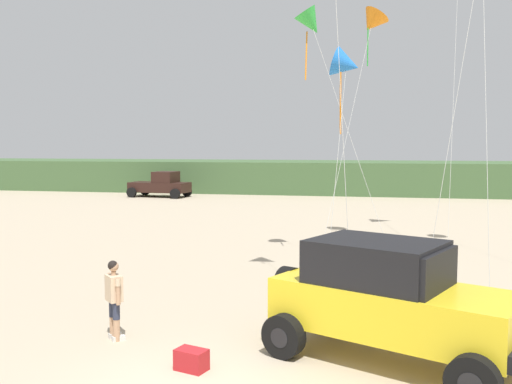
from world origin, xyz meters
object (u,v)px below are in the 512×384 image
kite_white_parafoil (311,23)px  kite_black_sled (372,23)px  cooler_box (191,360)px  jeep (390,298)px  kite_purple_stunt (346,65)px  person_watching (114,295)px  distant_pickup (161,185)px

kite_white_parafoil → kite_black_sled: kite_black_sled is taller
cooler_box → kite_black_sled: 16.62m
jeep → kite_purple_stunt: (-1.11, 5.77, 5.09)m
person_watching → cooler_box: 2.51m
jeep → person_watching: 5.56m
cooler_box → distant_pickup: 34.47m
kite_black_sled → distant_pickup: bearing=131.1°
cooler_box → distant_pickup: (-12.80, 32.00, 0.75)m
person_watching → kite_white_parafoil: bearing=70.9°
cooler_box → kite_purple_stunt: size_ratio=0.08×
kite_black_sled → kite_purple_stunt: size_ratio=1.40×
cooler_box → kite_white_parafoil: (1.04, 10.16, 7.98)m
distant_pickup → kite_purple_stunt: bearing=-58.8°
person_watching → kite_white_parafoil: kite_white_parafoil is taller
distant_pickup → kite_purple_stunt: 29.81m
person_watching → distant_pickup: distant_pickup is taller
distant_pickup → jeep: bearing=-62.2°
cooler_box → distant_pickup: bearing=129.4°
cooler_box → kite_white_parafoil: bearing=101.7°
cooler_box → kite_black_sled: (3.06, 13.85, 8.67)m
distant_pickup → kite_black_sled: kite_black_sled is taller
cooler_box → kite_purple_stunt: (2.38, 6.92, 6.10)m
kite_white_parafoil → kite_black_sled: (2.03, 3.68, 0.69)m
kite_purple_stunt → kite_white_parafoil: bearing=112.6°
kite_black_sled → jeep: bearing=-88.1°
person_watching → kite_black_sled: bearing=67.9°
person_watching → kite_black_sled: (5.12, 12.62, 7.92)m
cooler_box → jeep: bearing=35.7°
kite_white_parafoil → kite_purple_stunt: 3.99m
cooler_box → kite_black_sled: kite_black_sled is taller
kite_purple_stunt → distant_pickup: bearing=121.2°
distant_pickup → kite_white_parafoil: bearing=-57.7°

